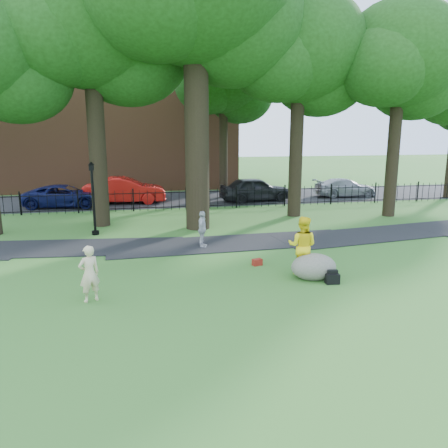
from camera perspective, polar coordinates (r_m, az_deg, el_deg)
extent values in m
plane|color=#336F27|center=(14.00, 0.55, -6.75)|extent=(120.00, 120.00, 0.00)
cube|color=black|center=(17.85, 1.14, -2.54)|extent=(36.07, 3.85, 0.03)
cube|color=black|center=(29.44, -5.82, 3.28)|extent=(80.00, 7.00, 0.02)
cube|color=black|center=(25.35, -5.00, 4.18)|extent=(44.00, 0.04, 0.04)
cube|color=black|center=(25.48, -4.96, 2.31)|extent=(44.00, 0.04, 0.04)
cube|color=brown|center=(37.01, -13.64, 14.15)|extent=(18.00, 8.00, 12.00)
cylinder|color=black|center=(20.15, -3.61, 14.19)|extent=(1.10, 1.10, 10.50)
ellipsoid|color=#18380F|center=(22.02, 1.20, 24.68)|extent=(6.72, 6.72, 5.71)
ellipsoid|color=#18380F|center=(21.89, -25.39, 17.05)|extent=(4.80, 4.80, 4.08)
cylinder|color=black|center=(21.53, -16.35, 11.75)|extent=(0.80, 0.80, 9.10)
ellipsoid|color=#18380F|center=(22.06, -17.17, 24.32)|extent=(7.20, 7.20, 6.12)
ellipsoid|color=#18380F|center=(22.63, -12.35, 20.88)|extent=(5.76, 5.76, 4.90)
ellipsoid|color=#18380F|center=(21.37, -21.38, 22.31)|extent=(5.40, 5.40, 4.59)
cylinder|color=black|center=(23.44, 9.45, 11.21)|extent=(0.70, 0.70, 8.40)
ellipsoid|color=#18380F|center=(23.80, 9.85, 21.96)|extent=(6.60, 6.60, 5.61)
ellipsoid|color=#18380F|center=(24.93, 12.40, 18.62)|extent=(5.28, 5.28, 4.49)
ellipsoid|color=#18380F|center=(22.64, 7.08, 20.70)|extent=(4.95, 4.95, 4.21)
cylinder|color=black|center=(24.78, 21.34, 10.20)|extent=(0.64, 0.64, 8.05)
ellipsoid|color=#18380F|center=(25.05, 22.14, 19.94)|extent=(6.20, 6.20, 5.27)
ellipsoid|color=#18380F|center=(26.31, 23.63, 16.88)|extent=(4.96, 4.96, 4.22)
ellipsoid|color=#18380F|center=(23.79, 20.21, 18.86)|extent=(4.65, 4.65, 3.95)
imported|color=beige|center=(12.29, -17.19, -6.22)|extent=(0.68, 0.59, 1.56)
imported|color=yellow|center=(14.05, 10.18, -2.83)|extent=(1.16, 1.09, 1.90)
imported|color=#B8B8BD|center=(17.10, -2.86, -0.71)|extent=(0.63, 0.92, 1.45)
ellipsoid|color=#676456|center=(13.94, 11.65, -5.28)|extent=(1.64, 1.38, 0.84)
cylinder|color=black|center=(19.88, -16.66, 2.64)|extent=(0.11, 0.11, 2.83)
cylinder|color=black|center=(20.14, -16.43, -1.08)|extent=(0.32, 0.32, 0.18)
cube|color=black|center=(19.70, -16.94, 7.09)|extent=(0.20, 0.20, 0.27)
cone|color=black|center=(19.68, -16.97, 7.60)|extent=(0.28, 0.28, 0.14)
cube|color=black|center=(13.66, 13.96, -6.94)|extent=(0.43, 0.30, 0.31)
cube|color=maroon|center=(15.03, 4.36, -4.99)|extent=(0.37, 0.29, 0.22)
imported|color=red|center=(28.10, -12.81, 4.31)|extent=(5.05, 1.89, 1.65)
imported|color=#0D1244|center=(27.82, -20.06, 3.45)|extent=(4.91, 2.55, 1.32)
imported|color=black|center=(28.40, 4.12, 4.56)|extent=(4.71, 2.25, 1.55)
imported|color=#9C9EA5|center=(31.37, 15.53, 4.60)|extent=(4.32, 1.80, 1.25)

